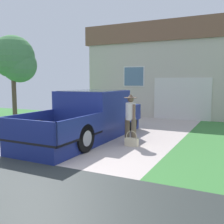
{
  "coord_description": "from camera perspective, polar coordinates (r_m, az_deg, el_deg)",
  "views": [
    {
      "loc": [
        4.35,
        -4.8,
        1.98
      ],
      "look_at": [
        0.56,
        2.9,
        0.97
      ],
      "focal_mm": 42.26,
      "sensor_mm": 36.0,
      "label": 1
    }
  ],
  "objects": [
    {
      "name": "house_with_garage",
      "position": [
        16.9,
        14.73,
        8.57
      ],
      "size": [
        10.06,
        5.93,
        5.11
      ],
      "color": "#BFB6A3",
      "rests_on": "ground"
    },
    {
      "name": "handbag",
      "position": [
        8.11,
        4.26,
        -6.36
      ],
      "size": [
        0.4,
        0.18,
        0.48
      ],
      "color": "beige",
      "rests_on": "ground"
    },
    {
      "name": "front_yard_tree",
      "position": [
        13.41,
        -20.2,
        10.5
      ],
      "size": [
        2.06,
        1.99,
        4.1
      ],
      "color": "brown",
      "rests_on": "ground"
    },
    {
      "name": "pickup_truck",
      "position": [
        9.36,
        -4.38,
        -0.91
      ],
      "size": [
        2.1,
        5.56,
        1.65
      ],
      "rotation": [
        0.0,
        0.0,
        -0.01
      ],
      "color": "navy",
      "rests_on": "ground"
    },
    {
      "name": "person_with_hat",
      "position": [
        8.35,
        4.02,
        -0.98
      ],
      "size": [
        0.46,
        0.43,
        1.57
      ],
      "rotation": [
        0.0,
        0.0,
        2.58
      ],
      "color": "brown",
      "rests_on": "ground"
    },
    {
      "name": "wheeled_trash_bin",
      "position": [
        14.72,
        -5.83,
        1.1
      ],
      "size": [
        0.6,
        0.72,
        1.0
      ],
      "color": "#424247",
      "rests_on": "ground"
    }
  ]
}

